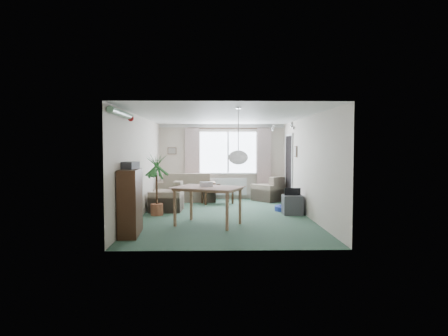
{
  "coord_description": "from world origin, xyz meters",
  "views": [
    {
      "loc": [
        -0.23,
        -9.61,
        1.67
      ],
      "look_at": [
        0.0,
        0.3,
        1.15
      ],
      "focal_mm": 32.0,
      "sensor_mm": 36.0,
      "label": 1
    }
  ],
  "objects_px": {
    "pet_bed": "(286,208)",
    "tv_cube": "(292,205)",
    "coffee_table": "(217,197)",
    "bookshelf": "(130,202)",
    "dining_table": "(208,206)",
    "sofa": "(187,187)",
    "armchair_corner": "(269,189)",
    "houseplant": "(157,184)",
    "armchair_left": "(166,196)"
  },
  "relations": [
    {
      "from": "armchair_corner",
      "to": "bookshelf",
      "type": "bearing_deg",
      "value": 14.89
    },
    {
      "from": "houseplant",
      "to": "pet_bed",
      "type": "xyz_separation_m",
      "value": [
        3.3,
        0.63,
        -0.7
      ]
    },
    {
      "from": "armchair_corner",
      "to": "houseplant",
      "type": "height_order",
      "value": "houseplant"
    },
    {
      "from": "bookshelf",
      "to": "dining_table",
      "type": "bearing_deg",
      "value": 27.8
    },
    {
      "from": "pet_bed",
      "to": "tv_cube",
      "type": "bearing_deg",
      "value": -84.77
    },
    {
      "from": "dining_table",
      "to": "sofa",
      "type": "bearing_deg",
      "value": 100.52
    },
    {
      "from": "armchair_left",
      "to": "tv_cube",
      "type": "relative_size",
      "value": 1.66
    },
    {
      "from": "coffee_table",
      "to": "sofa",
      "type": "bearing_deg",
      "value": 146.97
    },
    {
      "from": "armchair_left",
      "to": "houseplant",
      "type": "distance_m",
      "value": 0.81
    },
    {
      "from": "coffee_table",
      "to": "houseplant",
      "type": "height_order",
      "value": "houseplant"
    },
    {
      "from": "dining_table",
      "to": "armchair_corner",
      "type": "bearing_deg",
      "value": 64.37
    },
    {
      "from": "dining_table",
      "to": "tv_cube",
      "type": "xyz_separation_m",
      "value": [
        2.08,
        1.34,
        -0.16
      ]
    },
    {
      "from": "armchair_corner",
      "to": "pet_bed",
      "type": "bearing_deg",
      "value": 54.88
    },
    {
      "from": "bookshelf",
      "to": "armchair_left",
      "type": "bearing_deg",
      "value": 79.82
    },
    {
      "from": "houseplant",
      "to": "dining_table",
      "type": "height_order",
      "value": "houseplant"
    },
    {
      "from": "sofa",
      "to": "pet_bed",
      "type": "relative_size",
      "value": 2.85
    },
    {
      "from": "coffee_table",
      "to": "pet_bed",
      "type": "height_order",
      "value": "coffee_table"
    },
    {
      "from": "dining_table",
      "to": "pet_bed",
      "type": "height_order",
      "value": "dining_table"
    },
    {
      "from": "armchair_corner",
      "to": "bookshelf",
      "type": "xyz_separation_m",
      "value": [
        -3.32,
        -4.75,
        0.24
      ]
    },
    {
      "from": "dining_table",
      "to": "pet_bed",
      "type": "xyz_separation_m",
      "value": [
        2.03,
        1.89,
        -0.34
      ]
    },
    {
      "from": "sofa",
      "to": "dining_table",
      "type": "height_order",
      "value": "sofa"
    },
    {
      "from": "coffee_table",
      "to": "bookshelf",
      "type": "distance_m",
      "value": 4.51
    },
    {
      "from": "armchair_left",
      "to": "coffee_table",
      "type": "xyz_separation_m",
      "value": [
        1.34,
        1.31,
        -0.18
      ]
    },
    {
      "from": "houseplant",
      "to": "tv_cube",
      "type": "xyz_separation_m",
      "value": [
        3.35,
        0.08,
        -0.52
      ]
    },
    {
      "from": "dining_table",
      "to": "pet_bed",
      "type": "bearing_deg",
      "value": 43.0
    },
    {
      "from": "tv_cube",
      "to": "pet_bed",
      "type": "height_order",
      "value": "tv_cube"
    },
    {
      "from": "armchair_corner",
      "to": "tv_cube",
      "type": "height_order",
      "value": "armchair_corner"
    },
    {
      "from": "houseplant",
      "to": "dining_table",
      "type": "xyz_separation_m",
      "value": [
        1.27,
        -1.26,
        -0.36
      ]
    },
    {
      "from": "armchair_corner",
      "to": "dining_table",
      "type": "xyz_separation_m",
      "value": [
        -1.85,
        -3.86,
        0.02
      ]
    },
    {
      "from": "armchair_left",
      "to": "houseplant",
      "type": "xyz_separation_m",
      "value": [
        -0.15,
        -0.7,
        0.37
      ]
    },
    {
      "from": "bookshelf",
      "to": "pet_bed",
      "type": "bearing_deg",
      "value": 35.12
    },
    {
      "from": "bookshelf",
      "to": "tv_cube",
      "type": "distance_m",
      "value": 4.2
    },
    {
      "from": "armchair_left",
      "to": "tv_cube",
      "type": "distance_m",
      "value": 3.26
    },
    {
      "from": "armchair_corner",
      "to": "tv_cube",
      "type": "bearing_deg",
      "value": 54.92
    },
    {
      "from": "coffee_table",
      "to": "pet_bed",
      "type": "distance_m",
      "value": 2.28
    },
    {
      "from": "armchair_left",
      "to": "coffee_table",
      "type": "distance_m",
      "value": 1.88
    },
    {
      "from": "armchair_corner",
      "to": "dining_table",
      "type": "distance_m",
      "value": 4.28
    },
    {
      "from": "sofa",
      "to": "houseplant",
      "type": "distance_m",
      "value": 2.7
    },
    {
      "from": "houseplant",
      "to": "armchair_corner",
      "type": "bearing_deg",
      "value": 39.74
    },
    {
      "from": "armchair_left",
      "to": "armchair_corner",
      "type": "bearing_deg",
      "value": 125.42
    },
    {
      "from": "armchair_corner",
      "to": "coffee_table",
      "type": "height_order",
      "value": "armchair_corner"
    },
    {
      "from": "sofa",
      "to": "coffee_table",
      "type": "height_order",
      "value": "sofa"
    },
    {
      "from": "coffee_table",
      "to": "pet_bed",
      "type": "relative_size",
      "value": 1.5
    },
    {
      "from": "sofa",
      "to": "pet_bed",
      "type": "distance_m",
      "value": 3.42
    },
    {
      "from": "armchair_left",
      "to": "bookshelf",
      "type": "relative_size",
      "value": 0.69
    },
    {
      "from": "sofa",
      "to": "pet_bed",
      "type": "xyz_separation_m",
      "value": [
        2.75,
        -2.0,
        -0.38
      ]
    },
    {
      "from": "houseplant",
      "to": "pet_bed",
      "type": "distance_m",
      "value": 3.43
    },
    {
      "from": "coffee_table",
      "to": "pet_bed",
      "type": "bearing_deg",
      "value": -37.44
    },
    {
      "from": "coffee_table",
      "to": "bookshelf",
      "type": "xyz_separation_m",
      "value": [
        -1.68,
        -4.16,
        0.42
      ]
    },
    {
      "from": "sofa",
      "to": "coffee_table",
      "type": "xyz_separation_m",
      "value": [
        0.94,
        -0.61,
        -0.23
      ]
    }
  ]
}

